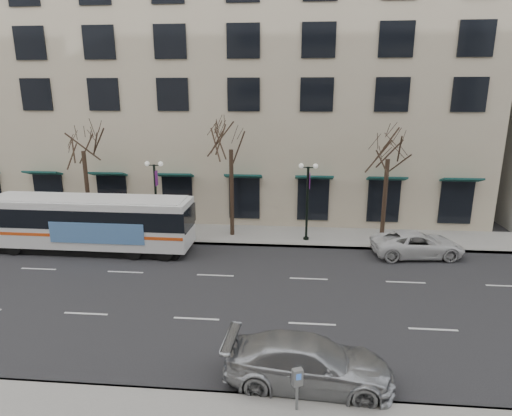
# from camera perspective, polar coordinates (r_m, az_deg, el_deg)

# --- Properties ---
(ground) EXTENTS (160.00, 160.00, 0.00)m
(ground) POSITION_cam_1_polar(r_m,az_deg,el_deg) (21.35, -6.56, -11.42)
(ground) COLOR black
(ground) RESTS_ON ground
(sidewalk_far) EXTENTS (80.00, 4.00, 0.15)m
(sidewalk_far) POSITION_cam_1_polar(r_m,az_deg,el_deg) (29.27, 6.64, -3.80)
(sidewalk_far) COLOR gray
(sidewalk_far) RESTS_ON ground
(building_hotel) EXTENTS (40.00, 20.00, 24.00)m
(building_hotel) POSITION_cam_1_polar(r_m,az_deg,el_deg) (40.24, -3.83, 18.61)
(building_hotel) COLOR #BAA88E
(building_hotel) RESTS_ON ground
(tree_far_left) EXTENTS (3.60, 3.60, 8.34)m
(tree_far_left) POSITION_cam_1_polar(r_m,az_deg,el_deg) (31.01, -22.21, 8.80)
(tree_far_left) COLOR black
(tree_far_left) RESTS_ON ground
(tree_far_mid) EXTENTS (3.60, 3.60, 8.55)m
(tree_far_mid) POSITION_cam_1_polar(r_m,az_deg,el_deg) (27.92, -3.38, 9.73)
(tree_far_mid) COLOR black
(tree_far_mid) RESTS_ON ground
(tree_far_right) EXTENTS (3.60, 3.60, 8.06)m
(tree_far_right) POSITION_cam_1_polar(r_m,az_deg,el_deg) (28.30, 17.32, 8.17)
(tree_far_right) COLOR black
(tree_far_right) RESTS_ON ground
(lamp_post_left) EXTENTS (1.22, 0.45, 5.21)m
(lamp_post_left) POSITION_cam_1_polar(r_m,az_deg,el_deg) (29.12, -13.20, 1.67)
(lamp_post_left) COLOR black
(lamp_post_left) RESTS_ON ground
(lamp_post_right) EXTENTS (1.22, 0.45, 5.21)m
(lamp_post_right) POSITION_cam_1_polar(r_m,az_deg,el_deg) (27.70, 6.87, 1.29)
(lamp_post_right) COLOR black
(lamp_post_right) RESTS_ON ground
(city_bus) EXTENTS (12.56, 2.91, 3.40)m
(city_bus) POSITION_cam_1_polar(r_m,az_deg,el_deg) (28.07, -21.10, -1.75)
(city_bus) COLOR silver
(city_bus) RESTS_ON ground
(silver_car) EXTENTS (5.78, 2.66, 1.64)m
(silver_car) POSITION_cam_1_polar(r_m,az_deg,el_deg) (15.22, 6.99, -19.76)
(silver_car) COLOR #A7AAAF
(silver_car) RESTS_ON ground
(white_pickup) EXTENTS (5.59, 3.02, 1.49)m
(white_pickup) POSITION_cam_1_polar(r_m,az_deg,el_deg) (27.44, 20.69, -4.53)
(white_pickup) COLOR silver
(white_pickup) RESTS_ON ground
(pay_station) EXTENTS (0.35, 0.29, 1.41)m
(pay_station) POSITION_cam_1_polar(r_m,az_deg,el_deg) (13.85, 5.53, -21.92)
(pay_station) COLOR gray
(pay_station) RESTS_ON sidewalk_near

